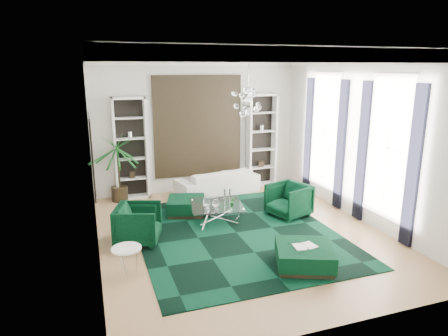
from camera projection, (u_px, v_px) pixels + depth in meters
name	position (u px, v px, depth m)	size (l,w,h in m)	color
floor	(241.00, 233.00, 8.82)	(6.00, 7.00, 0.02)	tan
ceiling	(243.00, 54.00, 7.88)	(6.00, 7.00, 0.02)	white
wall_back	(197.00, 126.00, 11.57)	(6.00, 0.02, 3.80)	silver
wall_front	(342.00, 200.00, 5.13)	(6.00, 0.02, 3.80)	silver
wall_left	(91.00, 159.00, 7.40)	(0.02, 7.00, 3.80)	silver
wall_right	(362.00, 140.00, 9.30)	(0.02, 7.00, 3.80)	silver
crown_molding	(243.00, 60.00, 7.91)	(6.00, 7.00, 0.18)	white
ceiling_medallion	(237.00, 57.00, 8.16)	(0.90, 0.90, 0.05)	white
tapestry	(198.00, 126.00, 11.52)	(2.50, 0.06, 2.80)	black
shelving_left	(131.00, 149.00, 10.89)	(0.90, 0.38, 2.80)	white
shelving_right	(261.00, 140.00, 12.12)	(0.90, 0.38, 2.80)	white
painting	(93.00, 155.00, 7.97)	(0.04, 1.30, 1.60)	black
window_near	(388.00, 148.00, 8.47)	(0.03, 1.10, 2.90)	white
curtain_near_a	(414.00, 168.00, 7.80)	(0.07, 0.30, 3.25)	black
curtain_near_b	(362.00, 152.00, 9.23)	(0.07, 0.30, 3.25)	black
window_far	(325.00, 131.00, 10.67)	(0.03, 1.10, 2.90)	white
curtain_far_a	(341.00, 146.00, 10.00)	(0.07, 0.30, 3.25)	black
curtain_far_b	(308.00, 136.00, 11.43)	(0.07, 0.30, 3.25)	black
rug	(236.00, 233.00, 8.80)	(4.20, 5.00, 0.02)	black
sofa	(217.00, 181.00, 11.55)	(2.39, 0.94, 0.70)	white
armchair_left	(138.00, 224.00, 8.26)	(0.87, 0.89, 0.81)	black
armchair_right	(289.00, 200.00, 9.74)	(0.87, 0.89, 0.81)	black
coffee_table	(217.00, 213.00, 9.47)	(1.20, 1.20, 0.41)	white
ottoman_side	(186.00, 206.00, 9.93)	(0.90, 0.90, 0.40)	black
ottoman_front	(304.00, 257.00, 7.28)	(1.00, 1.00, 0.40)	black
book	(305.00, 246.00, 7.23)	(0.42, 0.28, 0.03)	white
side_table	(127.00, 262.00, 6.99)	(0.52, 0.52, 0.50)	white
palm	(117.00, 158.00, 10.67)	(1.50, 1.50, 2.40)	#1A5F23
chandelier	(248.00, 103.00, 8.18)	(0.80, 0.80, 0.72)	white
table_plant	(232.00, 201.00, 9.26)	(0.13, 0.11, 0.24)	#1A5F23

